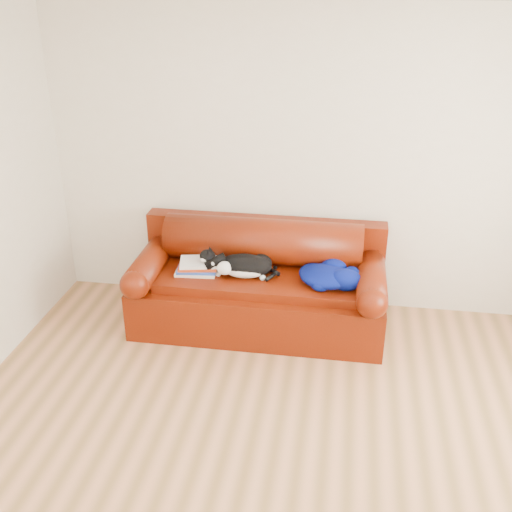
{
  "coord_description": "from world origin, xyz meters",
  "views": [
    {
      "loc": [
        0.34,
        -2.92,
        2.8
      ],
      "look_at": [
        -0.34,
        1.35,
        0.73
      ],
      "focal_mm": 42.0,
      "sensor_mm": 36.0,
      "label": 1
    }
  ],
  "objects_px": {
    "sofa_base": "(259,300)",
    "blanket": "(329,275)",
    "book_stack": "(198,266)",
    "cat": "(244,266)"
  },
  "relations": [
    {
      "from": "book_stack",
      "to": "blanket",
      "type": "height_order",
      "value": "blanket"
    },
    {
      "from": "cat",
      "to": "blanket",
      "type": "bearing_deg",
      "value": -20.24
    },
    {
      "from": "book_stack",
      "to": "blanket",
      "type": "distance_m",
      "value": 1.1
    },
    {
      "from": "book_stack",
      "to": "blanket",
      "type": "bearing_deg",
      "value": -1.81
    },
    {
      "from": "sofa_base",
      "to": "blanket",
      "type": "distance_m",
      "value": 0.68
    },
    {
      "from": "blanket",
      "to": "cat",
      "type": "bearing_deg",
      "value": 178.99
    },
    {
      "from": "cat",
      "to": "blanket",
      "type": "xyz_separation_m",
      "value": [
        0.7,
        -0.01,
        -0.02
      ]
    },
    {
      "from": "sofa_base",
      "to": "cat",
      "type": "bearing_deg",
      "value": -146.81
    },
    {
      "from": "sofa_base",
      "to": "book_stack",
      "type": "height_order",
      "value": "book_stack"
    },
    {
      "from": "book_stack",
      "to": "blanket",
      "type": "xyz_separation_m",
      "value": [
        1.1,
        -0.03,
        0.02
      ]
    }
  ]
}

